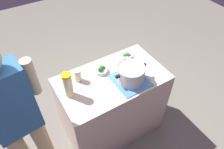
# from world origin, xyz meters

# --- Properties ---
(ground_plane) EXTENTS (8.00, 8.00, 0.00)m
(ground_plane) POSITION_xyz_m (0.00, 0.00, 0.00)
(ground_plane) COLOR slate
(counter_slab) EXTENTS (1.10, 0.64, 0.91)m
(counter_slab) POSITION_xyz_m (0.00, 0.00, 0.45)
(counter_slab) COLOR #BAA698
(counter_slab) RESTS_ON ground_plane
(dish_cloth) EXTENTS (0.32, 0.35, 0.01)m
(dish_cloth) POSITION_xyz_m (-0.14, 0.12, 0.91)
(dish_cloth) COLOR teal
(dish_cloth) RESTS_ON counter_slab
(cooking_pot) EXTENTS (0.34, 0.27, 0.17)m
(cooking_pot) POSITION_xyz_m (-0.14, 0.12, 1.00)
(cooking_pot) COLOR #B7B7BC
(cooking_pot) RESTS_ON dish_cloth
(lemonade_pitcher) EXTENTS (0.08, 0.08, 0.26)m
(lemonade_pitcher) POSITION_xyz_m (0.44, -0.02, 1.04)
(lemonade_pitcher) COLOR beige
(lemonade_pitcher) RESTS_ON counter_slab
(mason_jar) EXTENTS (0.07, 0.07, 0.13)m
(mason_jar) POSITION_xyz_m (0.30, -0.15, 0.97)
(mason_jar) COLOR beige
(mason_jar) RESTS_ON counter_slab
(broccoli_bowl_front) EXTENTS (0.13, 0.13, 0.09)m
(broccoli_bowl_front) POSITION_xyz_m (0.05, -0.13, 0.94)
(broccoli_bowl_front) COLOR silver
(broccoli_bowl_front) RESTS_ON counter_slab
(broccoli_bowl_center) EXTENTS (0.11, 0.11, 0.08)m
(broccoli_bowl_center) POSITION_xyz_m (-0.30, -0.17, 0.94)
(broccoli_bowl_center) COLOR silver
(broccoli_bowl_center) RESTS_ON counter_slab
(person_cook) EXTENTS (0.50, 0.24, 1.73)m
(person_cook) POSITION_xyz_m (0.92, 0.09, 0.96)
(person_cook) COLOR tan
(person_cook) RESTS_ON ground_plane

